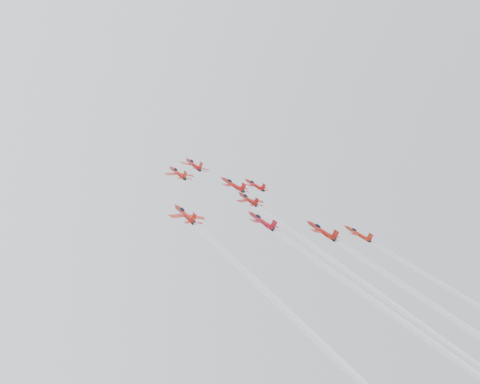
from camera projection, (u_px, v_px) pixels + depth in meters
jet_lead at (193, 164)px, 171.03m from camera, size 10.36×13.19×8.63m
jet_row2_left at (178, 173)px, 152.31m from camera, size 9.01×11.47×7.50m
jet_row2_center at (233, 184)px, 161.04m from camera, size 9.61×12.24×8.01m
jet_row2_right at (255, 185)px, 171.12m from camera, size 8.48×10.80×7.07m
jet_center at (347, 268)px, 116.15m from camera, size 8.55×79.83×49.33m
jet_rear_farleft at (298, 317)px, 83.04m from camera, size 8.60×80.32×49.63m
jet_rear_left at (391, 315)px, 96.79m from camera, size 8.99×83.92×51.85m
jet_rear_right at (479, 333)px, 102.91m from camera, size 9.99×93.25×57.62m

